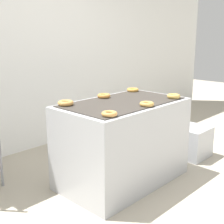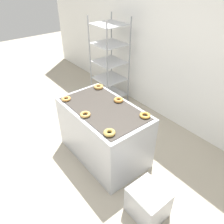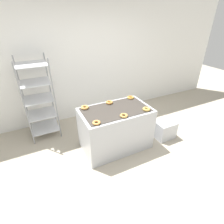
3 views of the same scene
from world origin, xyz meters
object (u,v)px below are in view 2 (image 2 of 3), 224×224
glaze_bin (148,202)px  donut_near_center (85,114)px  donut_near_left (66,99)px  donut_far_left (99,87)px  donut_far_center (119,100)px  fryer_machine (104,132)px  baking_rack_cart (110,62)px  donut_near_right (109,133)px  donut_far_right (145,115)px

glaze_bin → donut_near_center: bearing=-175.0°
donut_near_left → donut_far_left: donut_far_left is taller
donut_near_left → glaze_bin: bearing=3.4°
donut_near_left → donut_far_center: (0.48, 0.54, 0.00)m
donut_near_center → donut_far_center: donut_far_center is taller
fryer_machine → donut_far_center: size_ratio=9.60×
donut_near_left → donut_far_center: donut_far_center is taller
baking_rack_cart → donut_near_left: (0.70, -1.32, 0.00)m
donut_near_center → donut_near_right: 0.47m
donut_far_left → donut_far_center: donut_far_left is taller
glaze_bin → donut_far_right: (-0.58, 0.47, 0.66)m
donut_far_center → donut_far_right: size_ratio=0.99×
glaze_bin → baking_rack_cart: bearing=151.4°
donut_near_left → donut_far_right: size_ratio=0.95×
baking_rack_cart → donut_near_center: 1.78m
baking_rack_cart → donut_far_left: size_ratio=11.45×
donut_far_right → donut_far_left: bearing=-179.6°
donut_near_center → donut_near_left: bearing=179.8°
donut_near_center → glaze_bin: bearing=5.0°
fryer_machine → donut_near_center: 0.52m
donut_near_right → donut_far_right: 0.55m
glaze_bin → donut_near_right: bearing=-172.5°
baking_rack_cart → donut_far_left: bearing=-47.3°
donut_near_left → donut_far_center: size_ratio=0.96×
donut_near_left → donut_near_center: (0.49, -0.00, 0.00)m
donut_far_center → glaze_bin: bearing=-23.2°
fryer_machine → donut_far_center: (0.00, 0.27, 0.44)m
baking_rack_cart → donut_near_right: baking_rack_cart is taller
donut_near_right → donut_near_left: bearing=-179.2°
baking_rack_cart → donut_near_center: size_ratio=12.62×
donut_near_left → donut_far_right: same height
fryer_machine → glaze_bin: (1.06, -0.19, -0.23)m
fryer_machine → donut_near_left: (-0.48, -0.28, 0.43)m
fryer_machine → donut_far_right: donut_far_right is taller
baking_rack_cart → donut_far_right: 1.83m
donut_far_center → donut_far_right: (0.48, 0.02, -0.00)m
baking_rack_cart → donut_near_center: (1.19, -1.32, 0.00)m
donut_near_right → fryer_machine: bearing=150.8°
donut_near_left → donut_far_right: bearing=30.3°
glaze_bin → donut_far_right: donut_far_right is taller
baking_rack_cart → donut_near_center: bearing=-47.8°
fryer_machine → baking_rack_cart: 1.63m
fryer_machine → glaze_bin: fryer_machine is taller
donut_near_right → donut_far_right: donut_near_right is taller
fryer_machine → baking_rack_cart: bearing=138.8°
fryer_machine → donut_far_left: donut_far_left is taller
donut_near_center → donut_far_right: bearing=49.8°
baking_rack_cart → donut_near_right: 2.11m
donut_near_center → donut_far_right: (0.48, 0.56, -0.00)m
donut_near_left → baking_rack_cart: bearing=118.2°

